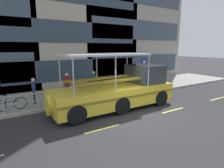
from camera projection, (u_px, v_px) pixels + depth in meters
The scene contains 12 objects.
ground_plane at pixel (133, 114), 10.34m from camera, with size 120.00×120.00×0.00m, color #2B2B2D.
sidewalk at pixel (90, 92), 14.98m from camera, with size 32.00×4.80×0.18m, color gray.
curb_edge at pixel (105, 100), 12.91m from camera, with size 32.00×0.18×0.18m, color #B2ADA3.
lane_centreline at pixel (142, 118), 9.73m from camera, with size 25.80×0.12×0.01m.
curb_guardrail at pixel (95, 90), 12.72m from camera, with size 11.02×0.09×0.89m.
parking_sign at pixel (144, 68), 15.59m from camera, with size 0.60×0.12×2.60m.
leaned_bicycle at pixel (10, 104), 10.31m from camera, with size 1.74×0.46×0.96m.
duck_tour_boat at pixel (121, 90), 11.44m from camera, with size 9.40×2.51×3.32m.
pedestrian_near_bow at pixel (138, 78), 15.64m from camera, with size 0.25×0.45×1.61m.
pedestrian_mid_left at pixel (94, 80), 13.89m from camera, with size 0.50×0.24×1.74m.
pedestrian_mid_right at pixel (67, 83), 13.10m from camera, with size 0.49×0.24×1.72m.
pedestrian_near_stern at pixel (34, 88), 11.48m from camera, with size 0.22×0.47×1.63m.
Camera 1 is at (-6.22, -7.68, 3.67)m, focal length 29.74 mm.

